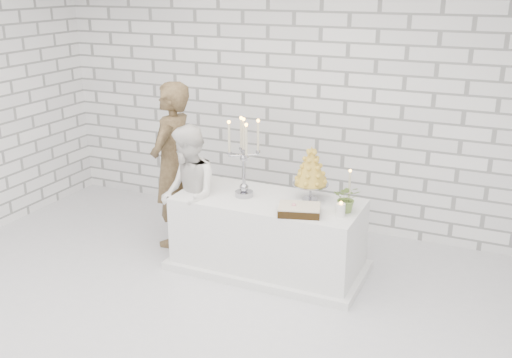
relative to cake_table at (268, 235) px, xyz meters
name	(u,v)px	position (x,y,z in m)	size (l,w,h in m)	color
ground	(184,322)	(-0.27, -1.19, -0.38)	(6.00, 5.00, 0.01)	silver
wall_back	(292,96)	(-0.27, 1.31, 1.12)	(6.00, 0.01, 3.00)	white
cake_table	(268,235)	(0.00, 0.00, 0.00)	(1.80, 0.80, 0.75)	white
groom	(172,165)	(-1.19, 0.18, 0.51)	(0.65, 0.43, 1.78)	#40301D
bride	(189,195)	(-0.81, -0.14, 0.34)	(0.69, 0.54, 1.42)	white
candelabra	(244,158)	(-0.25, -0.02, 0.77)	(0.32, 0.32, 0.79)	#95949E
croquembouche	(311,173)	(0.37, 0.15, 0.64)	(0.34, 0.34, 0.53)	#AC882D
chocolate_cake	(299,210)	(0.40, -0.23, 0.42)	(0.37, 0.27, 0.08)	black
pillar_candle	(341,210)	(0.76, -0.13, 0.44)	(0.08, 0.08, 0.12)	white
extra_taper	(349,188)	(0.74, 0.20, 0.54)	(0.06, 0.06, 0.32)	beige
flowers	(347,198)	(0.78, 0.00, 0.51)	(0.24, 0.21, 0.27)	#4A7033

